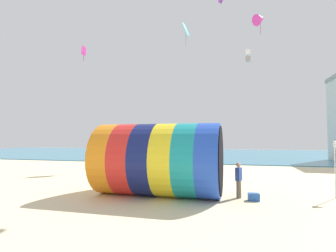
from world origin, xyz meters
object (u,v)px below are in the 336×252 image
Objects in this scene: cooler_box at (254,197)px; kite_white_box at (248,55)px; kite_magenta_delta at (260,19)px; kite_magenta_diamond at (84,51)px; giant_inflatable_tube at (159,159)px; kite_handler at (239,180)px; kite_cyan_diamond at (186,29)px.

kite_white_box is at bearing 87.73° from cooler_box.
kite_magenta_diamond is at bearing -160.10° from kite_magenta_delta.
giant_inflatable_tube reaches higher than cooler_box.
cooler_box is at bearing -0.08° from giant_inflatable_tube.
kite_magenta_delta is 4.22× the size of cooler_box.
kite_handler is 17.50m from kite_magenta_diamond.
giant_inflatable_tube is at bearing -117.12° from kite_magenta_delta.
giant_inflatable_tube is at bearing -37.60° from kite_magenta_diamond.
giant_inflatable_tube is 5.02m from cooler_box.
kite_cyan_diamond is (7.37, 9.80, 5.20)m from kite_magenta_diamond.
kite_handler is at bearing -26.43° from kite_magenta_diamond.
kite_cyan_diamond reaches higher than cooler_box.
kite_magenta_diamond is 13.32m from kite_cyan_diamond.
kite_handler is 1.38× the size of kite_magenta_diamond.
kite_handler is at bearing 147.11° from cooler_box.
cooler_box is (-0.58, -14.54, -11.36)m from kite_white_box.
kite_cyan_diamond is (-5.63, 16.26, 14.98)m from kite_handler.
kite_magenta_delta is at bearing 79.05° from kite_handler.
kite_handler is at bearing 6.10° from giant_inflatable_tube.
kite_handler is 17.71m from kite_white_box.
kite_handler is 18.14m from kite_magenta_delta.
kite_magenta_diamond is (-13.00, 6.46, 9.78)m from kite_handler.
kite_handler is 1.35× the size of kite_white_box.
kite_white_box reaches higher than cooler_box.
cooler_box is at bearing -97.53° from kite_magenta_delta.
cooler_box is at bearing -32.89° from kite_handler.
kite_cyan_diamond is (-1.59, 16.69, 14.01)m from giant_inflatable_tube.
kite_cyan_diamond is at bearing 53.07° from kite_magenta_diamond.
kite_white_box is 2.52× the size of cooler_box.
kite_magenta_delta reaches higher than kite_magenta_diamond.
giant_inflatable_tube is 3.68× the size of kite_handler.
kite_white_box is at bearing -17.37° from kite_cyan_diamond.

